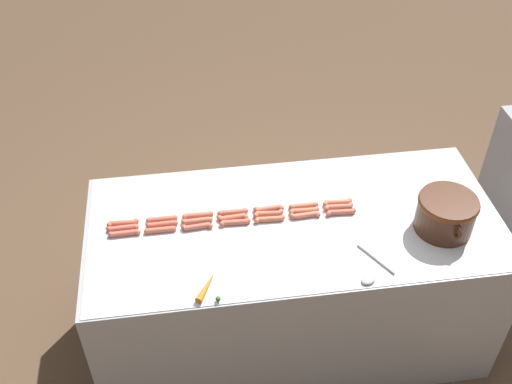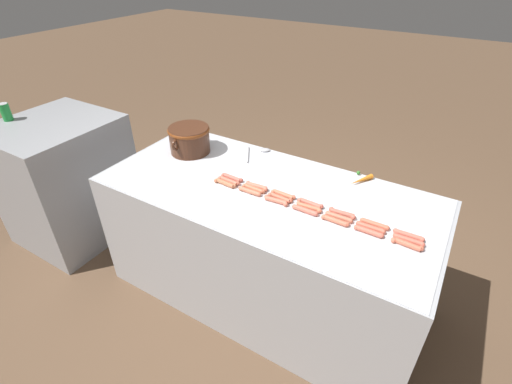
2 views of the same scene
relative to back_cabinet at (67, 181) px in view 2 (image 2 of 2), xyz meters
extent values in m
plane|color=brown|center=(0.22, -1.66, -0.48)|extent=(20.00, 20.00, 0.00)
cube|color=#ADAFB5|center=(0.22, -1.66, -0.06)|extent=(0.91, 1.98, 0.84)
cube|color=silver|center=(0.22, -1.66, 0.36)|extent=(0.89, 1.94, 0.00)
cube|color=#939599|center=(0.00, 0.00, 0.00)|extent=(0.81, 0.74, 0.97)
cylinder|color=#D8684D|center=(0.13, -2.47, 0.37)|extent=(0.03, 0.12, 0.03)
sphere|color=#D8684D|center=(0.14, -2.53, 0.37)|extent=(0.03, 0.03, 0.03)
sphere|color=#D8684D|center=(0.13, -2.41, 0.37)|extent=(0.03, 0.03, 0.03)
cylinder|color=#D56651|center=(0.13, -2.29, 0.37)|extent=(0.03, 0.12, 0.03)
sphere|color=#D56651|center=(0.13, -2.35, 0.37)|extent=(0.03, 0.03, 0.03)
sphere|color=#D56651|center=(0.13, -2.23, 0.37)|extent=(0.03, 0.03, 0.03)
cylinder|color=#D76B4F|center=(0.13, -2.12, 0.37)|extent=(0.03, 0.12, 0.03)
sphere|color=#D76B4F|center=(0.13, -2.18, 0.37)|extent=(0.03, 0.03, 0.03)
sphere|color=#D76B4F|center=(0.13, -2.05, 0.37)|extent=(0.03, 0.03, 0.03)
cylinder|color=#D56955|center=(0.13, -1.95, 0.37)|extent=(0.03, 0.12, 0.03)
sphere|color=#D56955|center=(0.13, -2.01, 0.37)|extent=(0.03, 0.03, 0.03)
sphere|color=#D56955|center=(0.13, -1.89, 0.37)|extent=(0.03, 0.03, 0.03)
cylinder|color=#D26D54|center=(0.13, -1.77, 0.37)|extent=(0.04, 0.13, 0.03)
sphere|color=#D26D54|center=(0.13, -1.84, 0.37)|extent=(0.03, 0.03, 0.03)
sphere|color=#D26D54|center=(0.13, -1.71, 0.37)|extent=(0.03, 0.03, 0.03)
cylinder|color=#D17153|center=(0.13, -1.60, 0.37)|extent=(0.03, 0.12, 0.03)
sphere|color=#D17153|center=(0.13, -1.67, 0.37)|extent=(0.03, 0.03, 0.03)
sphere|color=#D17153|center=(0.13, -1.54, 0.37)|extent=(0.03, 0.03, 0.03)
cylinder|color=#CA704C|center=(0.13, -1.43, 0.37)|extent=(0.04, 0.13, 0.03)
sphere|color=#CA704C|center=(0.14, -1.50, 0.37)|extent=(0.03, 0.03, 0.03)
sphere|color=#CA704C|center=(0.13, -1.37, 0.37)|extent=(0.03, 0.03, 0.03)
cylinder|color=#D46450|center=(0.17, -2.47, 0.37)|extent=(0.03, 0.12, 0.03)
sphere|color=#D46450|center=(0.16, -2.53, 0.37)|extent=(0.03, 0.03, 0.03)
sphere|color=#D46450|center=(0.17, -2.41, 0.37)|extent=(0.03, 0.03, 0.03)
cylinder|color=#CC654E|center=(0.17, -2.29, 0.37)|extent=(0.03, 0.12, 0.03)
sphere|color=#CC654E|center=(0.17, -2.35, 0.37)|extent=(0.03, 0.03, 0.03)
sphere|color=#CC654E|center=(0.17, -2.23, 0.37)|extent=(0.03, 0.03, 0.03)
cylinder|color=#CE7055|center=(0.17, -2.12, 0.37)|extent=(0.03, 0.12, 0.03)
sphere|color=#CE7055|center=(0.16, -2.18, 0.37)|extent=(0.03, 0.03, 0.03)
sphere|color=#CE7055|center=(0.17, -2.06, 0.37)|extent=(0.03, 0.03, 0.03)
cylinder|color=#D7704F|center=(0.17, -1.95, 0.37)|extent=(0.04, 0.13, 0.03)
sphere|color=#D7704F|center=(0.16, -2.02, 0.37)|extent=(0.03, 0.03, 0.03)
sphere|color=#D7704F|center=(0.17, -1.89, 0.37)|extent=(0.03, 0.03, 0.03)
cylinder|color=#CC684E|center=(0.16, -1.78, 0.37)|extent=(0.04, 0.13, 0.03)
sphere|color=#CC684E|center=(0.17, -1.84, 0.37)|extent=(0.03, 0.03, 0.03)
sphere|color=#CC684E|center=(0.16, -1.72, 0.37)|extent=(0.03, 0.03, 0.03)
cylinder|color=#CF714F|center=(0.17, -1.61, 0.37)|extent=(0.03, 0.12, 0.03)
sphere|color=#CF714F|center=(0.17, -1.67, 0.37)|extent=(0.03, 0.03, 0.03)
sphere|color=#CF714F|center=(0.17, -1.55, 0.37)|extent=(0.03, 0.03, 0.03)
cylinder|color=#CB6B54|center=(0.16, -1.44, 0.37)|extent=(0.03, 0.12, 0.03)
sphere|color=#CB6B54|center=(0.17, -1.50, 0.37)|extent=(0.03, 0.03, 0.03)
sphere|color=#CB6B54|center=(0.16, -1.38, 0.37)|extent=(0.03, 0.03, 0.03)
cylinder|color=#D36552|center=(0.20, -2.46, 0.37)|extent=(0.03, 0.12, 0.03)
sphere|color=#D36552|center=(0.20, -2.52, 0.37)|extent=(0.03, 0.03, 0.03)
sphere|color=#D36552|center=(0.20, -2.40, 0.37)|extent=(0.03, 0.03, 0.03)
cylinder|color=#D7694D|center=(0.20, -2.30, 0.37)|extent=(0.03, 0.12, 0.03)
sphere|color=#D7694D|center=(0.20, -2.36, 0.37)|extent=(0.03, 0.03, 0.03)
sphere|color=#D7694D|center=(0.20, -2.23, 0.37)|extent=(0.03, 0.03, 0.03)
cylinder|color=#CB6552|center=(0.21, -2.13, 0.37)|extent=(0.04, 0.13, 0.03)
sphere|color=#CB6552|center=(0.20, -2.19, 0.37)|extent=(0.03, 0.03, 0.03)
sphere|color=#CB6552|center=(0.21, -2.06, 0.37)|extent=(0.03, 0.03, 0.03)
cylinder|color=#D06552|center=(0.20, -1.95, 0.37)|extent=(0.03, 0.12, 0.03)
sphere|color=#D06552|center=(0.21, -2.01, 0.37)|extent=(0.03, 0.03, 0.03)
sphere|color=#D06552|center=(0.20, -1.88, 0.37)|extent=(0.03, 0.03, 0.03)
cylinder|color=#D77050|center=(0.20, -1.78, 0.37)|extent=(0.03, 0.12, 0.03)
sphere|color=#D77050|center=(0.21, -1.84, 0.37)|extent=(0.03, 0.03, 0.03)
sphere|color=#D77050|center=(0.20, -1.72, 0.37)|extent=(0.03, 0.03, 0.03)
cylinder|color=#D76E56|center=(0.20, -1.61, 0.37)|extent=(0.03, 0.12, 0.03)
sphere|color=#D76E56|center=(0.20, -1.67, 0.37)|extent=(0.03, 0.03, 0.03)
sphere|color=#D76E56|center=(0.20, -1.55, 0.37)|extent=(0.03, 0.03, 0.03)
cylinder|color=#D06553|center=(0.20, -1.43, 0.37)|extent=(0.03, 0.12, 0.03)
sphere|color=#D06553|center=(0.21, -1.50, 0.37)|extent=(0.03, 0.03, 0.03)
sphere|color=#D06553|center=(0.20, -1.37, 0.37)|extent=(0.03, 0.03, 0.03)
cylinder|color=#472616|center=(0.36, -0.99, 0.45)|extent=(0.27, 0.27, 0.18)
torus|color=brown|center=(0.36, -0.99, 0.52)|extent=(0.28, 0.28, 0.03)
torus|color=#472616|center=(0.23, -0.99, 0.47)|extent=(0.08, 0.02, 0.08)
torus|color=#472616|center=(0.50, -0.99, 0.47)|extent=(0.08, 0.02, 0.08)
cylinder|color=#B7B7BC|center=(0.51, -1.35, 0.37)|extent=(0.20, 0.12, 0.01)
ellipsoid|color=#B7B7BC|center=(0.63, -1.42, 0.37)|extent=(0.08, 0.09, 0.02)
cone|color=orange|center=(0.57, -2.11, 0.38)|extent=(0.16, 0.11, 0.03)
sphere|color=#387F2D|center=(0.65, -2.07, 0.38)|extent=(0.02, 0.02, 0.02)
cylinder|color=#1E8C38|center=(-0.12, 0.29, 0.55)|extent=(0.07, 0.07, 0.12)
cylinder|color=silver|center=(-0.12, 0.29, 0.61)|extent=(0.06, 0.06, 0.00)
camera|label=1|loc=(2.26, -2.14, 2.37)|focal=42.77mm
camera|label=2|loc=(-1.35, -2.53, 1.54)|focal=26.00mm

